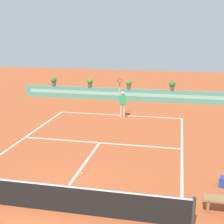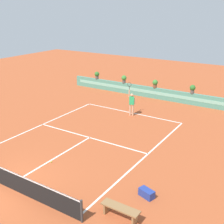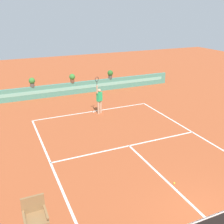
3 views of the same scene
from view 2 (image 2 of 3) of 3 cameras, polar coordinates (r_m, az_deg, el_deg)
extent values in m
plane|color=#A84C28|center=(18.49, -5.13, -5.40)|extent=(60.00, 60.00, 0.00)
cube|color=white|center=(23.06, 3.78, -0.14)|extent=(8.22, 0.10, 0.01)
cube|color=white|center=(18.78, -4.39, -4.96)|extent=(8.22, 0.10, 0.01)
cube|color=white|center=(16.61, -11.07, -8.78)|extent=(0.10, 6.40, 0.01)
cube|color=white|center=(21.03, -14.17, -2.73)|extent=(0.10, 11.89, 0.01)
cube|color=white|center=(16.50, 6.29, -8.72)|extent=(0.10, 11.89, 0.01)
cube|color=white|center=(22.97, 3.66, -0.21)|extent=(0.10, 0.20, 0.01)
cylinder|color=#333333|center=(11.86, -5.91, -18.63)|extent=(0.10, 0.10, 1.00)
cube|color=black|center=(14.59, -19.97, -11.90)|extent=(8.82, 0.02, 0.95)
cube|color=white|center=(14.37, -20.18, -10.38)|extent=(8.82, 0.03, 0.06)
cube|color=#4C8E7A|center=(26.75, 8.49, 3.64)|extent=(18.00, 0.20, 1.00)
cube|color=#7ABCA8|center=(26.65, 8.40, 3.69)|extent=(17.10, 0.01, 0.28)
cube|color=olive|center=(12.43, -1.02, -18.02)|extent=(0.08, 0.40, 0.45)
cube|color=olive|center=(11.93, 4.45, -20.01)|extent=(0.08, 0.40, 0.45)
cube|color=olive|center=(12.01, 1.65, -18.07)|extent=(1.60, 0.44, 0.06)
cube|color=navy|center=(13.36, 6.74, -15.39)|extent=(0.78, 0.55, 0.36)
cylinder|color=tan|center=(22.32, 4.06, 0.39)|extent=(0.14, 0.14, 0.90)
cylinder|color=tan|center=(22.34, 3.55, 0.42)|extent=(0.14, 0.14, 0.90)
cube|color=#28B266|center=(22.09, 3.85, 2.24)|extent=(0.42, 0.34, 0.60)
sphere|color=tan|center=(21.97, 3.88, 3.31)|extent=(0.22, 0.22, 0.22)
cylinder|color=tan|center=(21.96, 3.37, 3.64)|extent=(0.09, 0.09, 0.55)
cylinder|color=black|center=(21.84, 3.39, 4.70)|extent=(0.04, 0.04, 0.24)
torus|color=#262626|center=(21.78, 3.40, 5.36)|extent=(0.30, 0.14, 0.31)
cylinder|color=tan|center=(22.08, 4.42, 2.08)|extent=(0.09, 0.09, 0.50)
sphere|color=#CCE033|center=(16.21, -11.71, -9.47)|extent=(0.07, 0.07, 0.07)
cylinder|color=brown|center=(26.63, 8.34, 5.00)|extent=(0.32, 0.32, 0.28)
sphere|color=#387F33|center=(26.54, 8.38, 5.71)|extent=(0.48, 0.48, 0.48)
cylinder|color=#514C47|center=(29.71, -2.93, 6.72)|extent=(0.32, 0.32, 0.28)
sphere|color=#2D6B28|center=(29.63, -2.94, 7.37)|extent=(0.48, 0.48, 0.48)
cylinder|color=#514C47|center=(25.48, 15.32, 3.82)|extent=(0.32, 0.32, 0.28)
sphere|color=#2D6B28|center=(25.40, 15.39, 4.57)|extent=(0.48, 0.48, 0.48)
cylinder|color=#514C47|center=(28.05, 2.34, 5.94)|extent=(0.32, 0.32, 0.28)
sphere|color=#387F33|center=(27.97, 2.35, 6.63)|extent=(0.48, 0.48, 0.48)
camera|label=1|loc=(7.03, -63.98, -10.36)|focal=51.19mm
camera|label=3|loc=(16.46, -48.97, 9.03)|focal=42.94mm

